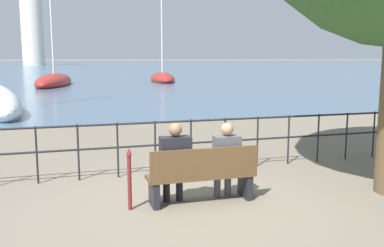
% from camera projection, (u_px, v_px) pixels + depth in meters
% --- Properties ---
extents(ground_plane, '(1000.00, 1000.00, 0.00)m').
position_uv_depth(ground_plane, '(201.00, 201.00, 6.76)').
color(ground_plane, '#706656').
extents(harbor_water, '(600.00, 300.00, 0.01)m').
position_uv_depth(harbor_water, '(69.00, 64.00, 156.45)').
color(harbor_water, '#47607A').
rests_on(harbor_water, ground_plane).
extents(park_bench, '(1.71, 0.45, 0.90)m').
position_uv_depth(park_bench, '(202.00, 176.00, 6.63)').
color(park_bench, brown).
rests_on(park_bench, ground_plane).
extents(seated_person_left, '(0.47, 0.35, 1.28)m').
position_uv_depth(seated_person_left, '(175.00, 160.00, 6.54)').
color(seated_person_left, black).
rests_on(seated_person_left, ground_plane).
extents(seated_person_right, '(0.41, 0.35, 1.25)m').
position_uv_depth(seated_person_right, '(226.00, 157.00, 6.78)').
color(seated_person_right, '#4C4C51').
rests_on(seated_person_right, ground_plane).
extents(promenade_railing, '(15.16, 0.04, 1.05)m').
position_uv_depth(promenade_railing, '(173.00, 138.00, 8.33)').
color(promenade_railing, black).
rests_on(promenade_railing, ground_plane).
extents(closed_umbrella, '(0.09, 0.09, 0.95)m').
position_uv_depth(closed_umbrella, '(129.00, 175.00, 6.31)').
color(closed_umbrella, maroon).
rests_on(closed_umbrella, ground_plane).
extents(sailboat_4, '(2.90, 7.54, 12.09)m').
position_uv_depth(sailboat_4, '(162.00, 78.00, 40.36)').
color(sailboat_4, maroon).
rests_on(sailboat_4, ground_plane).
extents(sailboat_5, '(3.84, 9.16, 7.54)m').
position_uv_depth(sailboat_5, '(54.00, 82.00, 34.56)').
color(sailboat_5, maroon).
rests_on(sailboat_5, ground_plane).
extents(harbor_lighthouse, '(6.26, 6.26, 28.55)m').
position_uv_depth(harbor_lighthouse, '(32.00, 19.00, 123.68)').
color(harbor_lighthouse, silver).
rests_on(harbor_lighthouse, ground_plane).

